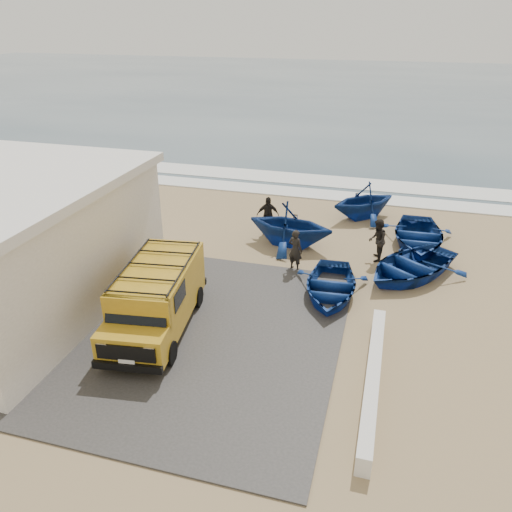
# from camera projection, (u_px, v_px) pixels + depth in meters

# --- Properties ---
(ground) EXTENTS (160.00, 160.00, 0.00)m
(ground) POSITION_uv_depth(u_px,v_px,m) (228.00, 303.00, 16.97)
(ground) COLOR #9E845C
(slab) EXTENTS (12.00, 10.00, 0.05)m
(slab) POSITION_uv_depth(u_px,v_px,m) (148.00, 325.00, 15.71)
(slab) COLOR #403D3A
(slab) RESTS_ON ground
(ocean) EXTENTS (180.00, 88.00, 0.01)m
(ocean) POSITION_uv_depth(u_px,v_px,m) (364.00, 88.00, 65.43)
(ocean) COLOR #385166
(ocean) RESTS_ON ground
(surf_line) EXTENTS (180.00, 1.60, 0.06)m
(surf_line) POSITION_uv_depth(u_px,v_px,m) (298.00, 192.00, 27.34)
(surf_line) COLOR white
(surf_line) RESTS_ON ground
(surf_wash) EXTENTS (180.00, 2.20, 0.04)m
(surf_wash) POSITION_uv_depth(u_px,v_px,m) (306.00, 179.00, 29.51)
(surf_wash) COLOR white
(surf_wash) RESTS_ON ground
(parapet) EXTENTS (0.35, 6.00, 0.55)m
(parapet) POSITION_uv_depth(u_px,v_px,m) (373.00, 378.00, 13.04)
(parapet) COLOR silver
(parapet) RESTS_ON ground
(van) EXTENTS (2.53, 5.10, 2.10)m
(van) POSITION_uv_depth(u_px,v_px,m) (157.00, 296.00, 15.16)
(van) COLOR #C0911C
(van) RESTS_ON ground
(boat_near_left) EXTENTS (2.88, 3.86, 0.76)m
(boat_near_left) POSITION_uv_depth(u_px,v_px,m) (330.00, 286.00, 17.23)
(boat_near_left) COLOR navy
(boat_near_left) RESTS_ON ground
(boat_near_right) EXTENTS (5.01, 5.27, 0.89)m
(boat_near_right) POSITION_uv_depth(u_px,v_px,m) (410.00, 266.00, 18.48)
(boat_near_right) COLOR navy
(boat_near_right) RESTS_ON ground
(boat_mid_left) EXTENTS (4.05, 3.63, 1.91)m
(boat_mid_left) POSITION_uv_depth(u_px,v_px,m) (290.00, 224.00, 20.76)
(boat_mid_left) COLOR navy
(boat_mid_left) RESTS_ON ground
(boat_mid_right) EXTENTS (3.18, 4.38, 0.89)m
(boat_mid_right) POSITION_uv_depth(u_px,v_px,m) (418.00, 236.00, 20.94)
(boat_mid_right) COLOR navy
(boat_mid_right) RESTS_ON ground
(boat_far_left) EXTENTS (4.42, 4.38, 1.76)m
(boat_far_left) POSITION_uv_depth(u_px,v_px,m) (364.00, 200.00, 23.63)
(boat_far_left) COLOR navy
(boat_far_left) RESTS_ON ground
(fisherman_front) EXTENTS (0.70, 0.58, 1.63)m
(fisherman_front) POSITION_uv_depth(u_px,v_px,m) (295.00, 250.00, 18.85)
(fisherman_front) COLOR black
(fisherman_front) RESTS_ON ground
(fisherman_middle) EXTENTS (0.65, 0.84, 1.71)m
(fisherman_middle) POSITION_uv_depth(u_px,v_px,m) (377.00, 240.00, 19.55)
(fisherman_middle) COLOR black
(fisherman_middle) RESTS_ON ground
(fisherman_back) EXTENTS (1.08, 0.72, 1.70)m
(fisherman_back) POSITION_uv_depth(u_px,v_px,m) (268.00, 215.00, 21.98)
(fisherman_back) COLOR black
(fisherman_back) RESTS_ON ground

